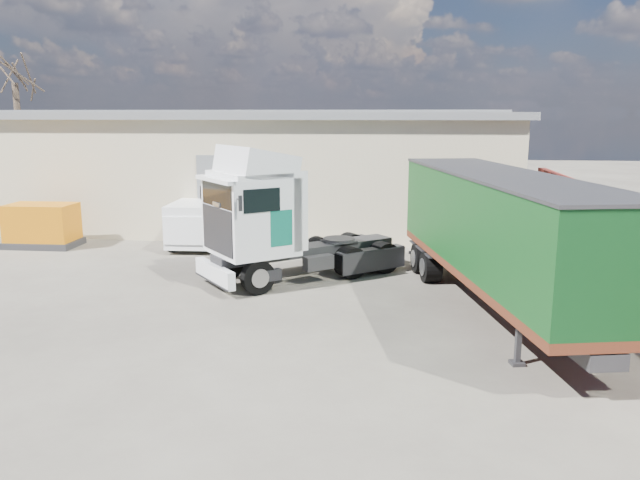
# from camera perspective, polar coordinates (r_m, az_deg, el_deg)

# --- Properties ---
(ground) EXTENTS (120.00, 120.00, 0.00)m
(ground) POSITION_cam_1_polar(r_m,az_deg,el_deg) (16.02, -8.31, -7.74)
(ground) COLOR #2B2823
(ground) RESTS_ON ground
(warehouse) EXTENTS (30.60, 12.60, 5.42)m
(warehouse) POSITION_cam_1_polar(r_m,az_deg,el_deg) (32.30, -11.22, 6.68)
(warehouse) COLOR #B5AC8B
(warehouse) RESTS_ON ground
(brick_boundary_wall) EXTENTS (0.35, 26.00, 2.50)m
(brick_boundary_wall) POSITION_cam_1_polar(r_m,az_deg,el_deg) (22.19, 26.39, -0.09)
(brick_boundary_wall) COLOR maroon
(brick_boundary_wall) RESTS_ON ground
(bare_tree) EXTENTS (4.00, 4.00, 9.60)m
(bare_tree) POSITION_cam_1_polar(r_m,az_deg,el_deg) (41.14, -26.25, 14.07)
(bare_tree) COLOR #382B21
(bare_tree) RESTS_ON ground
(tractor_unit) EXTENTS (6.42, 5.89, 4.32)m
(tractor_unit) POSITION_cam_1_polar(r_m,az_deg,el_deg) (19.63, -4.11, 1.40)
(tractor_unit) COLOR black
(tractor_unit) RESTS_ON ground
(box_trailer) EXTENTS (4.71, 11.47, 3.73)m
(box_trailer) POSITION_cam_1_polar(r_m,az_deg,el_deg) (17.08, 15.97, 1.03)
(box_trailer) COLOR #2D2D30
(box_trailer) RESTS_ON ground
(panel_van) EXTENTS (2.08, 4.58, 1.83)m
(panel_van) POSITION_cam_1_polar(r_m,az_deg,el_deg) (25.65, -10.85, 1.64)
(panel_van) COLOR black
(panel_van) RESTS_ON ground
(orange_skip) EXTENTS (2.80, 1.79, 1.72)m
(orange_skip) POSITION_cam_1_polar(r_m,az_deg,el_deg) (27.30, -24.05, 1.00)
(orange_skip) COLOR #2D2D30
(orange_skip) RESTS_ON ground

